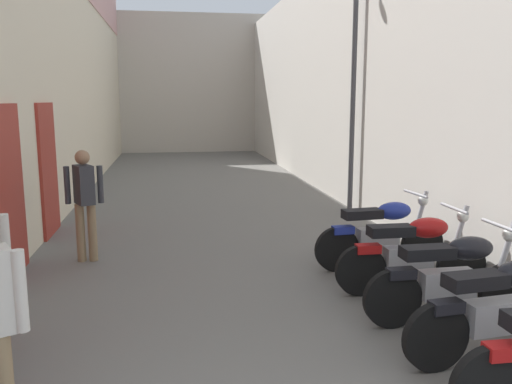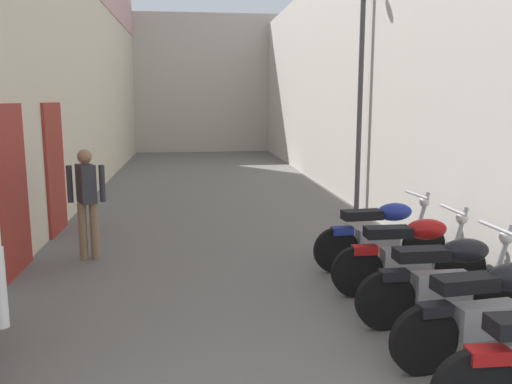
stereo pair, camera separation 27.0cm
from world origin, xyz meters
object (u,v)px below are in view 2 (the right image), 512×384
Objects in this scene: motorcycle_second at (493,310)px; motorcycle_fifth at (382,233)px; pedestrian_further_down at (87,196)px; street_lamp at (357,66)px; motorcycle_fourth at (411,253)px; motorcycle_third at (447,278)px.

motorcycle_fifth is (0.00, 2.62, 0.00)m from motorcycle_second.
street_lamp reaches higher than pedestrian_further_down.
pedestrian_further_down reaches higher than motorcycle_fourth.
motorcycle_third is at bearing -90.00° from motorcycle_fourth.
motorcycle_second is 1.00× the size of motorcycle_fourth.
pedestrian_further_down is at bearing 154.30° from motorcycle_fourth.
pedestrian_further_down is at bearing -151.34° from street_lamp.
street_lamp is at bearing 82.47° from motorcycle_third.
motorcycle_fourth is 1.00× the size of motorcycle_fifth.
street_lamp is (0.70, 3.51, 2.39)m from motorcycle_fifth.
street_lamp is at bearing 78.66° from motorcycle_fifth.
pedestrian_further_down is 5.67m from street_lamp.
street_lamp is at bearing 81.01° from motorcycle_fourth.
motorcycle_second is at bearing -90.00° from motorcycle_fifth.
pedestrian_further_down is at bearing 144.91° from motorcycle_third.
motorcycle_fifth is at bearing -13.67° from pedestrian_further_down.
pedestrian_further_down is (-3.96, 2.78, 0.42)m from motorcycle_third.
motorcycle_fifth is at bearing -101.34° from street_lamp.
street_lamp reaches higher than motorcycle_third.
motorcycle_second and motorcycle_fifth have the same top height.
motorcycle_fourth is (0.00, 1.68, 0.00)m from motorcycle_second.
motorcycle_second is 1.00× the size of motorcycle_third.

